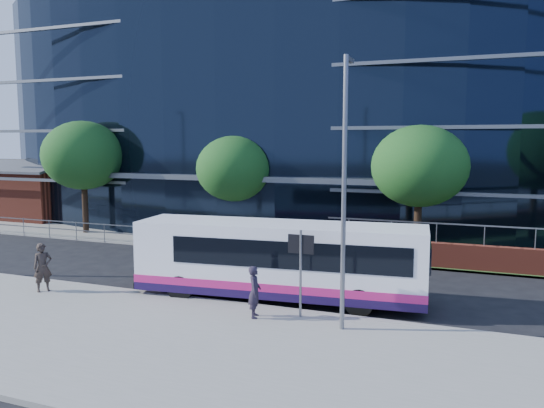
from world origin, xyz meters
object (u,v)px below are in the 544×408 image
at_px(street_sign, 301,255).
at_px(tree_far_b, 234,169).
at_px(brick_pavilion, 30,192).
at_px(city_bus, 281,260).
at_px(tree_far_a, 83,156).
at_px(streetlight_east, 344,186).
at_px(pedestrian, 255,292).
at_px(pedestrian_b, 43,267).
at_px(tree_far_c, 419,166).

relative_size(street_sign, tree_far_b, 0.46).
distance_m(brick_pavilion, city_bus, 28.40).
relative_size(tree_far_a, streetlight_east, 0.87).
relative_size(tree_far_b, pedestrian, 3.65).
relative_size(brick_pavilion, tree_far_b, 1.42).
height_order(tree_far_b, pedestrian_b, tree_far_b).
xyz_separation_m(street_sign, pedestrian_b, (-9.86, -0.70, -1.09)).
distance_m(tree_far_c, streetlight_east, 11.22).
relative_size(brick_pavilion, tree_far_a, 1.23).
bearing_deg(brick_pavilion, streetlight_east, -29.24).
xyz_separation_m(brick_pavilion, street_sign, (26.50, -15.09, 0.21)).
distance_m(brick_pavilion, pedestrian_b, 22.96).
distance_m(city_bus, pedestrian, 2.51).
bearing_deg(pedestrian, street_sign, -84.48).
bearing_deg(city_bus, pedestrian, -95.48).
bearing_deg(streetlight_east, pedestrian_b, -179.40).
bearing_deg(pedestrian_b, streetlight_east, -54.08).
xyz_separation_m(tree_far_a, tree_far_b, (10.00, 0.50, -0.65)).
bearing_deg(street_sign, streetlight_east, -21.36).
bearing_deg(street_sign, city_bus, 125.55).
height_order(city_bus, pedestrian, city_bus).
bearing_deg(tree_far_a, tree_far_b, 2.86).
bearing_deg(tree_far_c, street_sign, -103.29).
distance_m(brick_pavilion, tree_far_b, 19.55).
height_order(street_sign, streetlight_east, streetlight_east).
bearing_deg(streetlight_east, city_bus, 139.01).
distance_m(tree_far_a, pedestrian_b, 14.15).
bearing_deg(city_bus, tree_far_b, 118.16).
relative_size(brick_pavilion, pedestrian, 5.19).
relative_size(street_sign, pedestrian_b, 1.54).
height_order(streetlight_east, city_bus, streetlight_east).
bearing_deg(pedestrian_b, pedestrian, -53.78).
distance_m(street_sign, tree_far_a, 20.63).
bearing_deg(pedestrian, pedestrian_b, 73.43).
height_order(street_sign, tree_far_a, tree_far_a).
relative_size(tree_far_a, tree_far_b, 1.15).
bearing_deg(tree_far_a, city_bus, -28.30).
bearing_deg(tree_far_c, city_bus, -113.89).
relative_size(brick_pavilion, tree_far_c, 1.32).
bearing_deg(street_sign, pedestrian, -157.01).
bearing_deg(pedestrian, streetlight_east, -107.78).
distance_m(tree_far_b, city_bus, 11.39).
height_order(streetlight_east, pedestrian_b, streetlight_east).
xyz_separation_m(brick_pavilion, pedestrian, (25.15, -15.66, -0.96)).
height_order(street_sign, pedestrian_b, street_sign).
height_order(tree_far_a, city_bus, tree_far_a).
relative_size(tree_far_a, city_bus, 0.66).
xyz_separation_m(streetlight_east, pedestrian_b, (-11.36, -0.12, -3.38)).
distance_m(tree_far_a, city_bus, 18.65).
bearing_deg(tree_far_c, brick_pavilion, 171.18).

